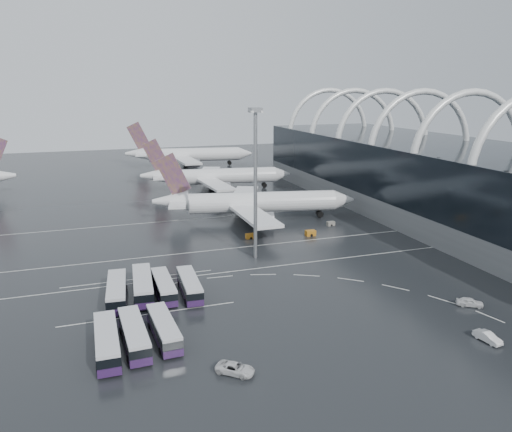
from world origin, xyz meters
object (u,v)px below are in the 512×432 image
object	(u,v)px
bus_row_near_b	(143,285)
gse_cart_belly_a	(310,233)
bus_row_near_c	(164,286)
airliner_gate_c	(188,155)
bus_row_near_a	(117,291)
van_curve_c	(488,337)
gse_cart_belly_d	(331,224)
van_curve_b	(470,302)
bus_row_far_c	(164,328)
bus_row_far_a	(107,341)
floodlight_mast	(255,166)
gse_cart_belly_c	(250,236)
airliner_main	(252,203)
airliner_gate_b	(214,177)
bus_row_near_d	(190,285)
bus_row_far_b	(134,334)
van_curve_a	(235,369)

from	to	relation	value
bus_row_near_b	gse_cart_belly_a	xyz separation A→B (m)	(42.73, 23.39, -1.21)
bus_row_near_b	bus_row_near_c	distance (m)	3.63
airliner_gate_c	gse_cart_belly_a	size ratio (longest dim) A/B	23.22
bus_row_near_a	van_curve_c	world-z (taller)	bus_row_near_a
gse_cart_belly_d	van_curve_b	bearing A→B (deg)	-91.15
bus_row_far_c	gse_cart_belly_a	world-z (taller)	bus_row_far_c
bus_row_near_b	gse_cart_belly_d	xyz separation A→B (m)	(51.63, 30.00, -1.34)
airliner_gate_c	bus_row_far_a	bearing A→B (deg)	-95.82
bus_row_far_c	floodlight_mast	distance (m)	41.81
airliner_gate_c	bus_row_near_a	xyz separation A→B (m)	(-40.54, -142.67, -3.27)
bus_row_near_a	gse_cart_belly_c	bearing A→B (deg)	-45.46
airliner_main	floodlight_mast	size ratio (longest dim) A/B	1.76
van_curve_c	floodlight_mast	size ratio (longest dim) A/B	0.13
bus_row_near_c	gse_cart_belly_c	world-z (taller)	bus_row_near_c
airliner_main	gse_cart_belly_c	xyz separation A→B (m)	(-5.96, -16.53, -4.08)
van_curve_b	gse_cart_belly_d	bearing A→B (deg)	32.38
gse_cart_belly_d	bus_row_far_c	bearing A→B (deg)	-137.23
airliner_gate_b	bus_row_near_d	world-z (taller)	airliner_gate_b
bus_row_near_d	bus_row_far_c	bearing A→B (deg)	157.80
bus_row_near_a	bus_row_far_b	xyz separation A→B (m)	(1.28, -16.20, -0.07)
bus_row_near_b	van_curve_a	xyz separation A→B (m)	(8.20, -28.61, -1.19)
bus_row_far_b	bus_row_near_b	bearing A→B (deg)	-12.53
bus_row_near_a	bus_row_near_d	world-z (taller)	bus_row_near_a
bus_row_near_a	bus_row_far_a	size ratio (longest dim) A/B	1.03
bus_row_near_b	van_curve_a	bearing A→B (deg)	-159.70
airliner_gate_c	bus_row_near_d	world-z (taller)	airliner_gate_c
bus_row_near_c	bus_row_far_a	world-z (taller)	bus_row_far_a
bus_row_near_c	bus_row_far_b	bearing A→B (deg)	157.82
bus_row_near_c	floodlight_mast	world-z (taller)	floodlight_mast
airliner_gate_c	gse_cart_belly_a	bearing A→B (deg)	-77.57
bus_row_far_a	gse_cart_belly_a	size ratio (longest dim) A/B	5.40
bus_row_near_b	van_curve_c	size ratio (longest dim) A/B	3.36
airliner_gate_c	floodlight_mast	bearing A→B (deg)	-85.75
bus_row_far_a	gse_cart_belly_c	distance (m)	56.33
van_curve_b	floodlight_mast	bearing A→B (deg)	70.25
gse_cart_belly_c	gse_cart_belly_d	size ratio (longest dim) A/B	1.10
airliner_main	gse_cart_belly_d	world-z (taller)	airliner_main
van_curve_a	bus_row_near_a	bearing A→B (deg)	64.16
van_curve_b	gse_cart_belly_d	distance (m)	51.92
bus_row_near_c	bus_row_far_c	bearing A→B (deg)	171.29
bus_row_far_a	floodlight_mast	size ratio (longest dim) A/B	0.43
airliner_main	van_curve_b	world-z (taller)	airliner_main
airliner_main	gse_cart_belly_a	world-z (taller)	airliner_main
airliner_main	bus_row_near_d	bearing A→B (deg)	-109.02
bus_row_far_a	bus_row_far_b	xyz separation A→B (m)	(3.70, 0.93, -0.03)
airliner_main	bus_row_far_c	size ratio (longest dim) A/B	4.40
bus_row_near_c	gse_cart_belly_a	world-z (taller)	bus_row_near_c
gse_cart_belly_c	bus_row_far_a	bearing A→B (deg)	-128.36
bus_row_near_d	floodlight_mast	size ratio (longest dim) A/B	0.40
bus_row_far_a	bus_row_far_c	world-z (taller)	bus_row_far_a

